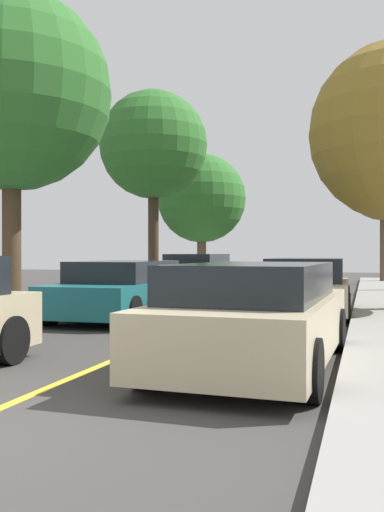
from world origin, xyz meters
TOP-DOWN VIEW (x-y plane):
  - center_line at (0.00, 4.00)m, footprint 0.12×39.20m
  - parked_car_left_near at (-1.96, 8.02)m, footprint 2.08×4.58m
  - parked_car_left_far at (-1.96, 14.01)m, footprint 1.85×4.68m
  - parked_car_right_nearest at (1.95, 3.36)m, footprint 2.10×4.56m
  - parked_car_right_near at (1.95, 9.75)m, footprint 2.10×4.25m
  - street_tree_left_nearest at (-4.07, 6.92)m, footprint 4.33×4.33m
  - street_tree_left_near at (-4.07, 15.59)m, footprint 3.90×3.90m
  - street_tree_left_far at (-4.07, 21.94)m, footprint 4.13×4.13m
  - street_tree_right_far at (4.07, 24.67)m, footprint 3.54×3.54m

SIDE VIEW (x-z plane):
  - center_line at x=0.00m, z-range 0.00..0.01m
  - parked_car_left_near at x=-1.96m, z-range 0.01..1.28m
  - parked_car_right_near at x=1.95m, z-range -0.01..1.33m
  - parked_car_right_nearest at x=1.95m, z-range 0.01..1.34m
  - parked_car_left_far at x=-1.96m, z-range -0.02..1.40m
  - street_tree_left_far at x=-4.07m, z-range 1.02..6.96m
  - street_tree_right_far at x=4.07m, z-range 1.54..7.94m
  - street_tree_left_nearest at x=-4.07m, z-range 1.45..8.45m
  - street_tree_left_near at x=-4.07m, z-range 1.75..8.93m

